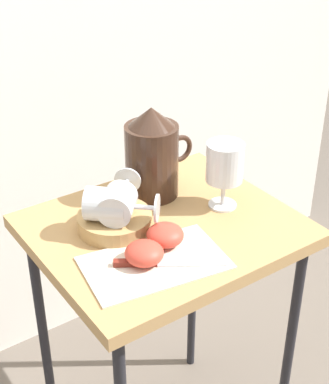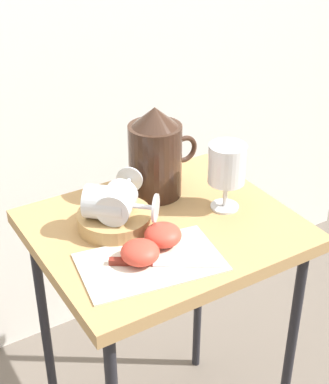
# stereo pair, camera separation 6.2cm
# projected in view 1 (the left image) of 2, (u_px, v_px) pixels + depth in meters

# --- Properties ---
(curtain_drape) EXTENTS (2.40, 0.03, 2.14)m
(curtain_drape) POSITION_uv_depth(u_px,v_px,m) (33.00, 5.00, 1.52)
(curtain_drape) COLOR silver
(curtain_drape) RESTS_ON ground_plane
(table) EXTENTS (0.55, 0.46, 0.72)m
(table) POSITION_uv_depth(u_px,v_px,m) (164.00, 253.00, 1.31)
(table) COLOR #AD8451
(table) RESTS_ON ground_plane
(linen_napkin) EXTENTS (0.30, 0.21, 0.00)m
(linen_napkin) POSITION_uv_depth(u_px,v_px,m) (155.00, 263.00, 1.15)
(linen_napkin) COLOR beige
(linen_napkin) RESTS_ON table
(basket_tray) EXTENTS (0.16, 0.16, 0.03)m
(basket_tray) POSITION_uv_depth(u_px,v_px,m) (115.00, 221.00, 1.24)
(basket_tray) COLOR tan
(basket_tray) RESTS_ON table
(pitcher) EXTENTS (0.17, 0.12, 0.22)m
(pitcher) POSITION_uv_depth(u_px,v_px,m) (152.00, 160.00, 1.34)
(pitcher) COLOR #382319
(pitcher) RESTS_ON table
(wine_glass_upright) EXTENTS (0.08, 0.08, 0.16)m
(wine_glass_upright) POSITION_uv_depth(u_px,v_px,m) (225.00, 166.00, 1.28)
(wine_glass_upright) COLOR silver
(wine_glass_upright) RESTS_ON table
(wine_glass_tipped_near) EXTENTS (0.15, 0.15, 0.07)m
(wine_glass_tipped_near) POSITION_uv_depth(u_px,v_px,m) (109.00, 205.00, 1.20)
(wine_glass_tipped_near) COLOR silver
(wine_glass_tipped_near) RESTS_ON basket_tray
(wine_glass_tipped_far) EXTENTS (0.15, 0.15, 0.07)m
(wine_glass_tipped_far) POSITION_uv_depth(u_px,v_px,m) (118.00, 203.00, 1.21)
(wine_glass_tipped_far) COLOR silver
(wine_glass_tipped_far) RESTS_ON basket_tray
(apple_half_left) EXTENTS (0.08, 0.08, 0.04)m
(apple_half_left) POSITION_uv_depth(u_px,v_px,m) (144.00, 253.00, 1.13)
(apple_half_left) COLOR #CC3D2D
(apple_half_left) RESTS_ON linen_napkin
(apple_half_right) EXTENTS (0.08, 0.08, 0.04)m
(apple_half_right) POSITION_uv_depth(u_px,v_px,m) (165.00, 235.00, 1.19)
(apple_half_right) COLOR #CC3D2D
(apple_half_right) RESTS_ON linen_napkin
(knife) EXTENTS (0.19, 0.13, 0.01)m
(knife) POSITION_uv_depth(u_px,v_px,m) (153.00, 263.00, 1.13)
(knife) COLOR silver
(knife) RESTS_ON linen_napkin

